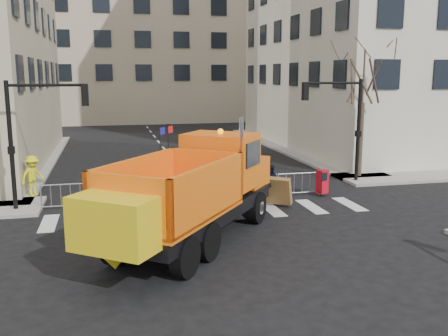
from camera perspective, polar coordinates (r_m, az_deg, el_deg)
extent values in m
plane|color=black|center=(15.62, 3.16, -10.49)|extent=(120.00, 120.00, 0.00)
cube|color=gray|center=(23.51, -2.65, -3.01)|extent=(64.00, 5.00, 0.15)
cube|color=#B8A88D|center=(66.40, -9.91, 16.03)|extent=(30.00, 18.00, 24.00)
cylinder|color=black|center=(22.01, -23.16, 2.15)|extent=(0.18, 0.18, 5.40)
cylinder|color=black|center=(26.81, 15.09, 4.03)|extent=(0.18, 0.18, 5.40)
cube|color=black|center=(17.00, -3.33, -4.99)|extent=(6.83, 7.88, 0.50)
cylinder|color=black|center=(20.10, -2.51, -3.82)|extent=(1.04, 1.20, 1.22)
cylinder|color=black|center=(19.21, 3.72, -4.52)|extent=(1.04, 1.20, 1.22)
cylinder|color=black|center=(16.51, -9.23, -7.20)|extent=(1.04, 1.20, 1.22)
cylinder|color=black|center=(15.41, -1.91, -8.37)|extent=(1.04, 1.20, 1.22)
cylinder|color=black|center=(15.39, -12.18, -8.64)|extent=(1.04, 1.20, 1.22)
cylinder|color=black|center=(14.21, -4.47, -10.08)|extent=(1.04, 1.20, 1.22)
cube|color=orange|center=(19.95, 1.30, -0.34)|extent=(2.92, 2.81, 1.11)
cube|color=orange|center=(18.53, -0.41, 0.89)|extent=(3.09, 2.94, 1.99)
cylinder|color=silver|center=(17.27, 1.97, 1.46)|extent=(0.15, 0.15, 2.65)
cube|color=orange|center=(15.40, -6.01, -2.23)|extent=(5.14, 5.54, 1.82)
cube|color=yellow|center=(13.08, -12.55, -6.29)|extent=(2.43, 2.22, 1.44)
cube|color=brown|center=(21.89, 3.19, -2.32)|extent=(3.21, 2.64, 1.24)
imported|color=black|center=(20.40, 3.21, -2.45)|extent=(0.88, 0.80, 2.02)
imported|color=black|center=(22.63, 5.25, -1.64)|extent=(0.97, 0.86, 1.65)
imported|color=black|center=(22.57, 5.01, -1.26)|extent=(1.05, 1.22, 1.97)
imported|color=yellow|center=(24.40, -21.02, -0.82)|extent=(1.34, 1.32, 1.85)
cube|color=red|center=(23.73, 11.17, -1.53)|extent=(0.57, 0.54, 1.10)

